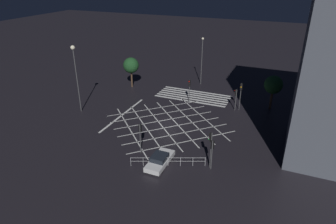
% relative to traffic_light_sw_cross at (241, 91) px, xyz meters
% --- Properties ---
extents(ground_plane, '(200.00, 200.00, 0.00)m').
position_rel_traffic_light_sw_cross_xyz_m(ground_plane, '(8.03, 8.23, -2.96)').
color(ground_plane, black).
extents(road_markings, '(17.88, 22.12, 0.01)m').
position_rel_traffic_light_sw_cross_xyz_m(road_markings, '(8.43, 2.25, -2.96)').
color(road_markings, silver).
rests_on(road_markings, ground_plane).
extents(traffic_light_sw_cross, '(0.36, 0.39, 4.15)m').
position_rel_traffic_light_sw_cross_xyz_m(traffic_light_sw_cross, '(0.00, 0.00, 0.00)').
color(traffic_light_sw_cross, '#424244').
rests_on(traffic_light_sw_cross, ground_plane).
extents(traffic_light_median_south, '(0.36, 0.39, 3.74)m').
position_rel_traffic_light_sw_cross_xyz_m(traffic_light_median_south, '(7.82, 0.35, -0.28)').
color(traffic_light_median_south, '#424244').
rests_on(traffic_light_median_south, ground_plane).
extents(traffic_light_sw_main, '(0.39, 0.36, 3.31)m').
position_rel_traffic_light_sw_cross_xyz_m(traffic_light_sw_main, '(0.61, 0.43, -0.59)').
color(traffic_light_sw_main, '#424244').
rests_on(traffic_light_sw_main, ground_plane).
extents(traffic_light_median_north, '(0.36, 0.39, 3.66)m').
position_rel_traffic_light_sw_cross_xyz_m(traffic_light_median_north, '(8.03, 16.07, -0.34)').
color(traffic_light_median_north, '#424244').
rests_on(traffic_light_median_north, ground_plane).
extents(traffic_light_nw_cross, '(0.36, 0.39, 3.40)m').
position_rel_traffic_light_sw_cross_xyz_m(traffic_light_nw_cross, '(-0.17, 15.92, -0.53)').
color(traffic_light_nw_cross, '#424244').
rests_on(traffic_light_nw_cross, ground_plane).
extents(traffic_light_nw_main, '(0.39, 0.36, 4.18)m').
position_rel_traffic_light_sw_cross_xyz_m(traffic_light_nw_main, '(0.09, 15.83, 0.02)').
color(traffic_light_nw_main, '#424244').
rests_on(traffic_light_nw_main, ground_plane).
extents(street_lamp_east, '(0.61, 0.61, 9.77)m').
position_rel_traffic_light_sw_cross_xyz_m(street_lamp_east, '(21.44, 9.63, 4.36)').
color(street_lamp_east, '#424244').
rests_on(street_lamp_east, ground_plane).
extents(street_lamp_west, '(0.42, 0.42, 8.47)m').
position_rel_traffic_light_sw_cross_xyz_m(street_lamp_west, '(8.69, -8.66, 2.46)').
color(street_lamp_west, '#424244').
rests_on(street_lamp_west, ground_plane).
extents(street_tree_near, '(2.68, 2.68, 5.20)m').
position_rel_traffic_light_sw_cross_xyz_m(street_tree_near, '(-4.23, -2.15, 0.85)').
color(street_tree_near, '#473323').
rests_on(street_tree_near, ground_plane).
extents(street_tree_far, '(2.72, 2.72, 5.32)m').
position_rel_traffic_light_sw_cross_xyz_m(street_tree_far, '(19.55, -2.36, 0.97)').
color(street_tree_far, '#473323').
rests_on(street_tree_far, ground_plane).
extents(waiting_car, '(1.75, 4.37, 1.24)m').
position_rel_traffic_light_sw_cross_xyz_m(waiting_car, '(5.05, 17.44, -2.37)').
color(waiting_car, silver).
rests_on(waiting_car, ground_plane).
extents(pedestrian_railing, '(7.32, 3.15, 1.05)m').
position_rel_traffic_light_sw_cross_xyz_m(pedestrian_railing, '(4.17, 17.29, -2.30)').
color(pedestrian_railing, '#B7B7BC').
rests_on(pedestrian_railing, ground_plane).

